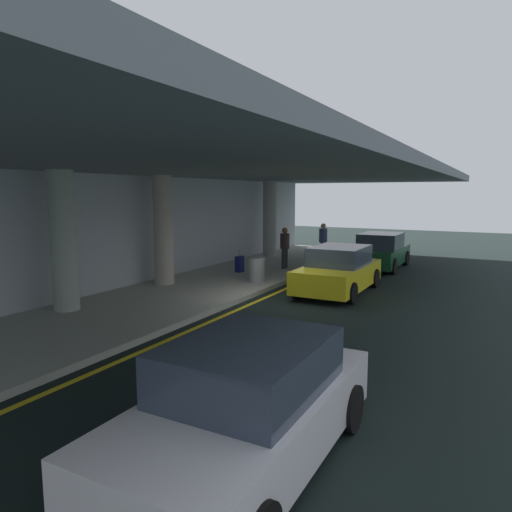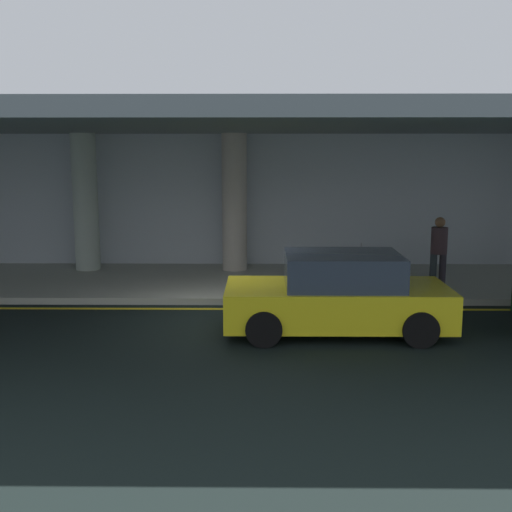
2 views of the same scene
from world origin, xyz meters
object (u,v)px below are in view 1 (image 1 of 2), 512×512
Objects in this scene: support_column_center at (163,230)px; car_dark_green at (380,252)px; traveler_with_luggage at (285,245)px; car_yellow_taxi at (338,271)px; person_waiting_for_ride at (323,239)px; suitcase_upright_primary at (240,264)px; support_column_left_mid at (63,241)px; car_white at (247,406)px; trash_bin_steel at (257,270)px; support_column_right_mid at (270,219)px.

car_dark_green is (7.79, -5.43, -1.26)m from support_column_center.
support_column_center reaches higher than traveler_with_luggage.
car_yellow_taxi is 2.44× the size of person_waiting_for_ride.
support_column_center is 0.89× the size of car_yellow_taxi.
suitcase_upright_primary is (-4.80, 1.68, -0.65)m from person_waiting_for_ride.
person_waiting_for_ride is (8.06, -2.74, -0.86)m from support_column_center.
car_dark_green is (11.79, -5.43, -1.26)m from support_column_left_mid.
person_waiting_for_ride is (3.18, -0.49, 0.00)m from traveler_with_luggage.
car_white is at bearing -147.40° from person_waiting_for_ride.
trash_bin_steel is at bearing -165.20° from person_waiting_for_ride.
support_column_left_mid is 13.04m from car_dark_green.
traveler_with_luggage is (4.88, -2.25, -0.86)m from support_column_center.
traveler_with_luggage reaches higher than car_dark_green.
car_white and car_dark_green have the same top height.
traveler_with_luggage is 3.22m from person_waiting_for_ride.
traveler_with_luggage is at bearing -173.12° from person_waiting_for_ride.
support_column_left_mid is at bearing -177.14° from person_waiting_for_ride.
support_column_right_mid is 5.58m from car_dark_green.
support_column_left_mid is 0.89× the size of car_white.
car_white is 4.56× the size of suitcase_upright_primary.
support_column_left_mid is at bearing 154.55° from car_dark_green.
support_column_center is 0.89× the size of car_dark_green.
support_column_left_mid is 0.89× the size of car_yellow_taxi.
support_column_center is 4.06× the size of suitcase_upright_primary.
suitcase_upright_primary is (7.25, -1.06, -1.51)m from support_column_left_mid.
person_waiting_for_ride is at bearing -0.83° from trash_bin_steel.
car_dark_green is 4.33m from traveler_with_luggage.
support_column_center reaches higher than car_dark_green.
car_yellow_taxi is 2.81m from trash_bin_steel.
support_column_right_mid is at bearing 0.00° from support_column_center.
support_column_center is 2.17× the size of person_waiting_for_ride.
support_column_right_mid is (12.00, 0.00, 0.00)m from support_column_left_mid.
support_column_right_mid is at bearing 43.23° from car_yellow_taxi.
suitcase_upright_primary is at bearing 76.30° from car_yellow_taxi.
support_column_right_mid reaches higher than trash_bin_steel.
traveler_with_luggage is 2.12m from suitcase_upright_primary.
car_dark_green is (15.43, 2.09, 0.00)m from car_white.
person_waiting_for_ride reaches higher than car_yellow_taxi.
person_waiting_for_ride is at bearing 83.67° from car_dark_green.
support_column_right_mid is 6.95m from trash_bin_steel.
traveler_with_luggage is at bearing -14.19° from support_column_left_mid.
support_column_center and support_column_right_mid have the same top height.
support_column_left_mid is at bearing 180.00° from support_column_center.
traveler_with_luggage reaches higher than suitcase_upright_primary.
car_white reaches higher than trash_bin_steel.
support_column_left_mid reaches higher than traveler_with_luggage.
car_white is at bearing -49.98° from traveler_with_luggage.
trash_bin_steel is at bearing -157.14° from support_column_right_mid.
support_column_left_mid is 1.00× the size of support_column_center.
car_dark_green is 4.82× the size of trash_bin_steel.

